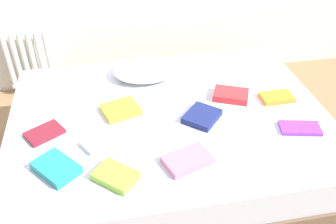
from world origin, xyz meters
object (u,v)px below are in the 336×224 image
Objects in this scene: textbook_red at (231,95)px; textbook_orange at (277,97)px; textbook_purple at (300,128)px; bed at (169,145)px; textbook_lime at (116,176)px; pillow at (146,70)px; textbook_maroon at (44,133)px; textbook_teal at (56,168)px; textbook_pink at (188,160)px; textbook_yellow at (121,109)px; radiator at (29,59)px; textbook_white at (101,140)px; textbook_navy at (202,116)px.

textbook_red is 1.05× the size of textbook_orange.
bed is at bearing 170.70° from textbook_purple.
textbook_lime reaches higher than textbook_purple.
pillow reaches higher than textbook_maroon.
textbook_orange reaches higher than textbook_maroon.
textbook_teal is (0.08, -0.31, 0.01)m from textbook_maroon.
textbook_maroon is at bearing 134.68° from textbook_pink.
textbook_purple is at bearing -43.89° from pillow.
bed is 9.01× the size of textbook_red.
textbook_pink and textbook_yellow have the same top height.
textbook_maroon reaches higher than bed.
bed is 3.71× the size of radiator.
textbook_white is (-0.43, -0.19, 0.27)m from bed.
radiator is 2.17× the size of textbook_pink.
textbook_navy is 0.51m from textbook_yellow.
textbook_red reaches higher than bed.
textbook_purple is 1.16m from textbook_white.
textbook_orange is (1.47, 0.08, 0.00)m from textbook_maroon.
textbook_yellow is at bearing 172.52° from textbook_purple.
pillow reaches higher than textbook_purple.
textbook_purple is at bearing -36.75° from textbook_white.
textbook_teal is 1.07× the size of textbook_yellow.
textbook_navy is at bearing -64.94° from pillow.
pillow is 0.86m from textbook_maroon.
textbook_orange is at bearing -20.41° from textbook_yellow.
textbook_lime reaches higher than textbook_white.
textbook_white is at bearing 88.24° from textbook_teal.
textbook_pink is at bearing 49.63° from textbook_lime.
pillow is 2.31× the size of textbook_maroon.
textbook_navy is 0.97× the size of textbook_yellow.
textbook_yellow is (0.13, 0.27, 0.00)m from textbook_white.
pillow is (-0.08, 0.48, 0.31)m from bed.
textbook_red reaches higher than textbook_yellow.
textbook_lime reaches higher than textbook_orange.
radiator reaches higher than textbook_white.
textbook_maroon reaches higher than textbook_purple.
pillow is 2.15× the size of textbook_white.
textbook_pink is 0.39m from textbook_lime.
textbook_orange is (1.39, 0.40, -0.01)m from textbook_teal.
textbook_navy is at bearing -24.19° from bed.
textbook_white reaches higher than textbook_maroon.
textbook_purple is at bearing -69.48° from textbook_navy.
textbook_white is 0.94× the size of textbook_teal.
textbook_orange is (1.15, 0.21, 0.00)m from textbook_white.
textbook_yellow is (0.71, -1.12, 0.17)m from radiator.
textbook_orange is at bearing 2.25° from bed.
textbook_yellow is (-1.02, 0.37, 0.01)m from textbook_purple.
textbook_red is at bearing 78.36° from textbook_lime.
radiator is 1.19m from pillow.
textbook_white is 1.03× the size of textbook_orange.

